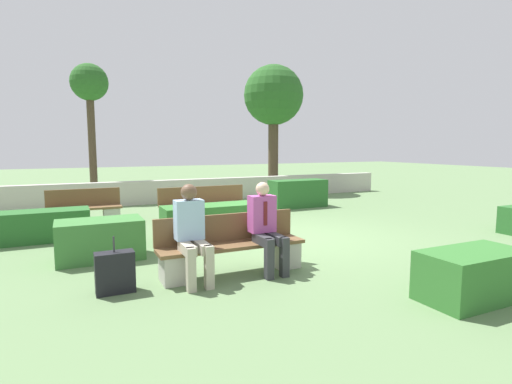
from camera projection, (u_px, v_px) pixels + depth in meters
name	position (u px, v px, depth m)	size (l,w,h in m)	color
ground_plane	(293.00, 237.00, 8.03)	(60.00, 60.00, 0.00)	#607F51
perimeter_wall	(201.00, 190.00, 13.38)	(14.40, 0.30, 0.74)	#B7B2A8
bench_front	(232.00, 250.00, 5.76)	(2.16, 0.48, 0.84)	brown
bench_left_side	(205.00, 207.00, 9.77)	(2.19, 0.49, 0.84)	brown
bench_right_side	(85.00, 212.00, 9.20)	(1.62, 0.49, 0.84)	brown
person_seated_man	(266.00, 223.00, 5.79)	(0.38, 0.64, 1.31)	#333338
person_seated_woman	(192.00, 229.00, 5.32)	(0.38, 0.64, 1.33)	#B2A893
hedge_block_near_left	(298.00, 194.00, 11.98)	(1.74, 0.65, 0.82)	#286028
hedge_block_near_right	(210.00, 221.00, 7.96)	(1.86, 0.69, 0.67)	#33702D
hedge_block_mid_left	(34.00, 226.00, 7.65)	(1.97, 0.67, 0.60)	#286028
hedge_block_far_left	(100.00, 240.00, 6.47)	(1.33, 0.74, 0.65)	#3D7A38
hedge_block_far_right	(473.00, 275.00, 4.77)	(1.32, 0.69, 0.59)	#33702D
suitcase	(115.00, 272.00, 4.99)	(0.47, 0.23, 0.72)	black
tree_leftmost	(90.00, 89.00, 13.27)	(1.22, 1.22, 4.55)	#473828
tree_center_left	(273.00, 97.00, 15.74)	(2.35, 2.35, 5.01)	#473828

